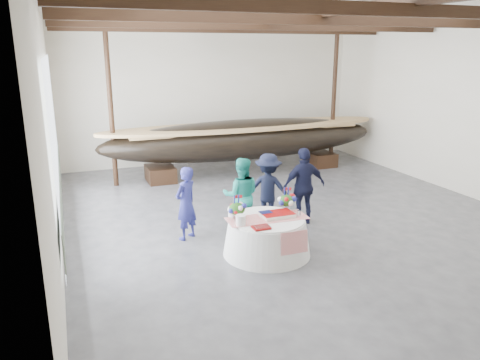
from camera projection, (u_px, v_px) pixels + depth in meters
name	position (u px, v px, depth m)	size (l,w,h in m)	color
floor	(292.00, 216.00, 10.84)	(10.00, 12.00, 0.01)	#3D3D42
wall_back	(212.00, 95.00, 15.62)	(10.00, 0.02, 4.50)	silver
wall_left	(50.00, 133.00, 8.50)	(0.02, 12.00, 4.50)	silver
wall_right	(469.00, 109.00, 11.96)	(0.02, 12.00, 4.50)	silver
ceiling	(299.00, 10.00, 9.62)	(10.00, 12.00, 0.01)	white
pavilion_structure	(283.00, 36.00, 10.40)	(9.80, 11.76, 4.50)	black
open_bay	(55.00, 146.00, 9.53)	(0.03, 7.00, 3.20)	silver
longboat_display	(245.00, 139.00, 14.32)	(8.88, 1.78, 1.67)	black
banquet_table	(267.00, 236.00, 8.75)	(1.64, 1.64, 0.71)	silver
tabletop_items	(262.00, 208.00, 8.73)	(1.54, 0.96, 0.40)	red
guest_woman_blue	(186.00, 203.00, 9.35)	(0.55, 0.36, 1.50)	navy
guest_woman_teal	(241.00, 195.00, 9.71)	(0.78, 0.60, 1.60)	#1A8778
guest_man_left	(268.00, 189.00, 10.20)	(1.01, 0.58, 1.57)	black
guest_man_right	(304.00, 186.00, 10.17)	(1.00, 0.42, 1.70)	black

